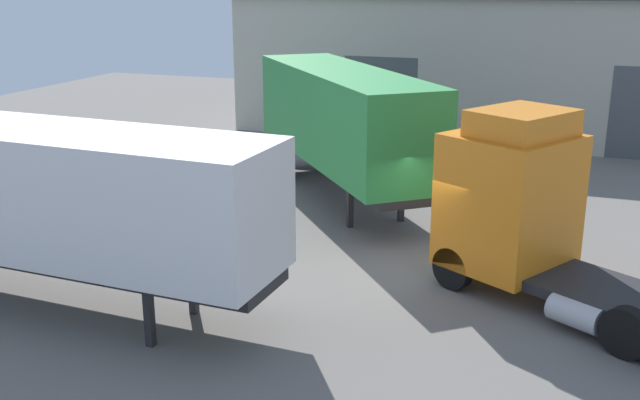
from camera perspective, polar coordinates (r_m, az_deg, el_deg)
ground_plane at (r=18.54m, az=9.19°, el=-5.43°), size 60.00×60.00×0.00m
warehouse_building at (r=35.09m, az=15.02°, el=10.03°), size 25.11×8.15×6.24m
tractor_unit_orange at (r=17.23m, az=15.35°, el=-0.66°), size 6.62×5.30×4.15m
container_trailer_green at (r=23.59m, az=1.71°, el=6.26°), size 8.12×9.21×4.14m
container_trailer_black at (r=17.06m, az=-21.55°, el=0.61°), size 11.46×3.00×3.95m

